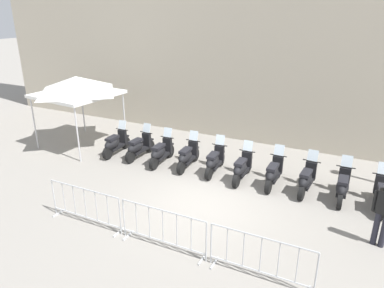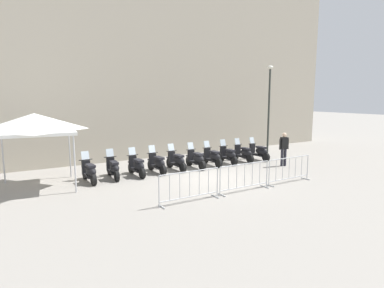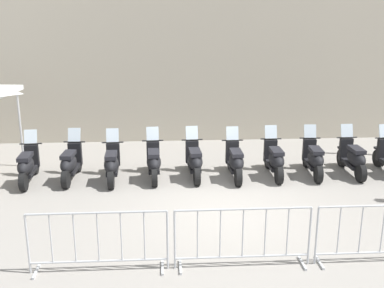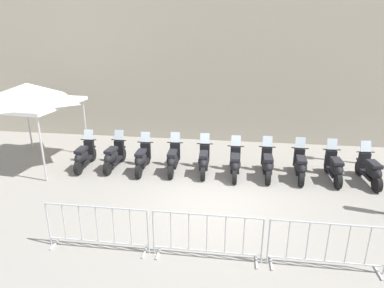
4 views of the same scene
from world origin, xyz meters
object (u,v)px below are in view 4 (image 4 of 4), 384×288
Objects in this scene: motorcycle_1 at (114,156)px; motorcycle_0 at (84,156)px; motorcycle_3 at (173,159)px; motorcycle_7 at (300,166)px; motorcycle_4 at (204,161)px; barrier_segment_2 at (327,247)px; motorcycle_5 at (235,164)px; barrier_segment_1 at (207,237)px; barrier_segment_0 at (97,228)px; canopy_tent at (28,94)px; motorcycle_8 at (334,168)px; motorcycle_9 at (370,170)px; motorcycle_6 at (267,164)px; motorcycle_2 at (142,159)px.

motorcycle_0 is at bearing -167.97° from motorcycle_1.
motorcycle_3 is 1.00× the size of motorcycle_7.
motorcycle_4 is 5.28m from barrier_segment_2.
motorcycle_5 is at bearing 119.44° from barrier_segment_2.
barrier_segment_0 is at bearing -174.09° from barrier_segment_1.
motorcycle_8 is at bearing 5.20° from canopy_tent.
barrier_segment_1 is at bearing -131.72° from motorcycle_9.
canopy_tent is at bearing -175.16° from motorcycle_9.
motorcycle_3 is 4.66m from barrier_segment_1.
motorcycle_1 is at bearing 12.03° from motorcycle_0.
motorcycle_6 is (6.22, 0.74, 0.00)m from motorcycle_0.
barrier_segment_2 is at bearing -42.05° from motorcycle_3.
motorcycle_3 is 0.59× the size of canopy_tent.
barrier_segment_2 is 0.79× the size of canopy_tent.
barrier_segment_2 is at bearing -34.63° from motorcycle_2.
motorcycle_3 is (3.11, 0.43, 0.00)m from motorcycle_0.
motorcycle_0 is at bearing -173.37° from motorcycle_8.
motorcycle_7 is 0.75× the size of barrier_segment_0.
motorcycle_1 is 5.72m from barrier_segment_1.
motorcycle_2 is at bearing 145.37° from barrier_segment_2.
motorcycle_9 is 0.75× the size of barrier_segment_2.
barrier_segment_2 is (0.24, -4.38, 0.07)m from motorcycle_7.
motorcycle_0 is 1.00× the size of motorcycle_2.
motorcycle_6 is (3.12, 0.31, 0.00)m from motorcycle_3.
motorcycle_0 is 1.00× the size of motorcycle_5.
motorcycle_0 is at bearing -173.25° from motorcycle_7.
motorcycle_5 is 0.75× the size of barrier_segment_1.
motorcycle_9 is at bearing 4.74° from motorcycle_4.
motorcycle_8 is (5.20, 0.53, 0.00)m from motorcycle_3.
barrier_segment_0 is at bearing -67.93° from motorcycle_1.
motorcycle_0 is 8.36m from motorcycle_8.
motorcycle_8 is at bearing 6.63° from motorcycle_0.
motorcycle_4 is at bearing -174.98° from motorcycle_6.
motorcycle_1 is 2.10m from motorcycle_3.
motorcycle_3 is at bearing -173.22° from motorcycle_4.
motorcycle_1 is 4.19m from motorcycle_5.
motorcycle_0 is 0.75× the size of barrier_segment_2.
motorcycle_5 is (4.17, 0.33, 0.00)m from motorcycle_1.
motorcycle_9 is at bearing 5.29° from motorcycle_1.
motorcycle_0 reaches higher than barrier_segment_0.
barrier_segment_2 is at bearing -112.44° from motorcycle_9.
motorcycle_4 is (2.07, 0.34, 0.00)m from motorcycle_2.
motorcycle_7 is (1.03, 0.12, 0.00)m from motorcycle_6.
barrier_segment_1 is (-3.19, -4.73, 0.07)m from motorcycle_8.
motorcycle_9 is 0.75× the size of barrier_segment_0.
motorcycle_6 is at bearing 106.59° from barrier_segment_2.
motorcycle_1 reaches higher than barrier_segment_2.
barrier_segment_2 is (3.35, -4.08, 0.07)m from motorcycle_4.
motorcycle_9 reaches higher than barrier_segment_1.
motorcycle_5 is at bearing -174.02° from motorcycle_9.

